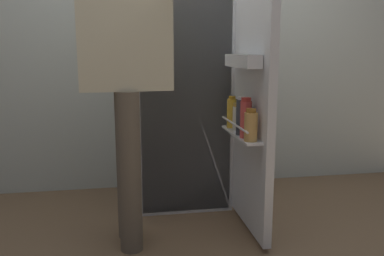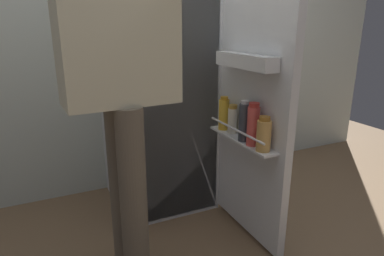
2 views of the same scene
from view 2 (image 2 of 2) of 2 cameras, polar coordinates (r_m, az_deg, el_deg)
The scene contains 4 objects.
ground_plane at distance 2.01m, azimuth 0.05°, elevation -18.54°, with size 5.79×5.79×0.00m, color brown.
kitchen_wall at distance 2.48m, azimuth -9.28°, elevation 17.81°, with size 4.40×0.10×2.42m, color beige.
refrigerator at distance 2.13m, azimuth -5.16°, elevation 9.01°, with size 0.66×1.21×1.75m.
person at distance 1.43m, azimuth -11.91°, elevation 11.45°, with size 0.60×0.77×1.71m.
Camera 2 is at (-0.69, -1.48, 1.18)m, focal length 31.36 mm.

